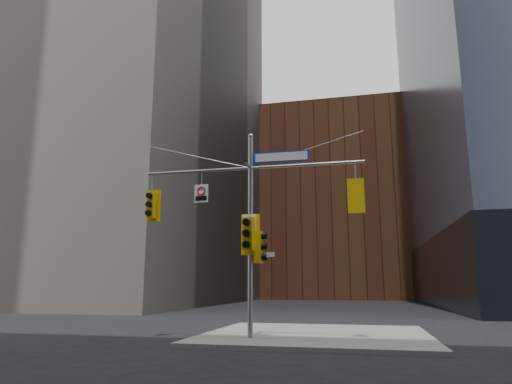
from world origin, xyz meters
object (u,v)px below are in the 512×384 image
at_px(traffic_light_west_arm, 151,205).
at_px(regulatory_sign_arm, 201,193).
at_px(traffic_light_pole_side, 260,247).
at_px(street_sign_blade, 281,157).
at_px(traffic_light_east_arm, 356,196).
at_px(signal_assembly, 250,212).
at_px(traffic_light_pole_front, 249,234).

relative_size(traffic_light_west_arm, regulatory_sign_arm, 1.81).
distance_m(traffic_light_pole_side, street_sign_blade, 3.28).
distance_m(traffic_light_east_arm, street_sign_blade, 2.98).
distance_m(traffic_light_east_arm, regulatory_sign_arm, 5.53).
relative_size(traffic_light_pole_side, street_sign_blade, 0.55).
relative_size(signal_assembly, traffic_light_east_arm, 6.82).
bearing_deg(traffic_light_east_arm, traffic_light_pole_front, 7.24).
bearing_deg(street_sign_blade, traffic_light_east_arm, -1.20).
xyz_separation_m(traffic_light_east_arm, traffic_light_pole_side, (-3.34, 0.00, -1.63)).
relative_size(traffic_light_west_arm, traffic_light_east_arm, 1.03).
bearing_deg(signal_assembly, traffic_light_pole_side, 1.05).
height_order(traffic_light_east_arm, traffic_light_pole_side, traffic_light_east_arm).
bearing_deg(traffic_light_pole_side, street_sign_blade, -88.84).
bearing_deg(regulatory_sign_arm, street_sign_blade, 3.72).
bearing_deg(traffic_light_east_arm, signal_assembly, 3.09).
bearing_deg(street_sign_blade, traffic_light_pole_front, -167.62).
xyz_separation_m(signal_assembly, traffic_light_pole_side, (0.33, 0.01, -1.25)).
bearing_deg(traffic_light_east_arm, street_sign_blade, 3.02).
distance_m(traffic_light_west_arm, traffic_light_east_arm, 7.48).
relative_size(traffic_light_east_arm, regulatory_sign_arm, 1.76).
relative_size(traffic_light_west_arm, street_sign_blade, 0.61).
xyz_separation_m(traffic_light_pole_front, regulatory_sign_arm, (-1.85, 0.25, 1.58)).
xyz_separation_m(traffic_light_west_arm, traffic_light_east_arm, (7.48, -0.01, -0.00)).
distance_m(traffic_light_east_arm, traffic_light_pole_front, 3.87).
bearing_deg(traffic_light_west_arm, traffic_light_east_arm, 4.66).
xyz_separation_m(traffic_light_west_arm, traffic_light_pole_side, (4.14, -0.01, -1.63)).
relative_size(traffic_light_west_arm, traffic_light_pole_front, 0.86).
relative_size(traffic_light_pole_side, traffic_light_pole_front, 0.78).
relative_size(street_sign_blade, regulatory_sign_arm, 2.98).
distance_m(signal_assembly, traffic_light_east_arm, 3.69).
height_order(traffic_light_west_arm, traffic_light_east_arm, traffic_light_west_arm).
height_order(traffic_light_west_arm, regulatory_sign_arm, regulatory_sign_arm).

